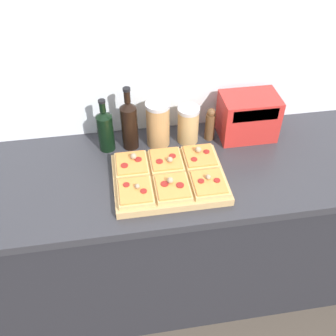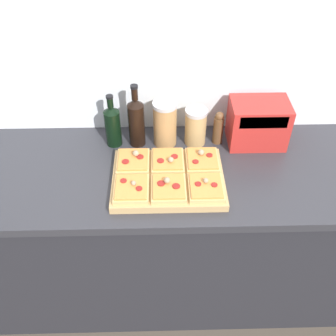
% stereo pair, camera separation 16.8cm
% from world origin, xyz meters
% --- Properties ---
extents(ground_plane, '(12.00, 12.00, 0.00)m').
position_xyz_m(ground_plane, '(0.00, 0.00, 0.00)').
color(ground_plane, '#4C4238').
extents(wall_back, '(6.00, 0.06, 2.50)m').
position_xyz_m(wall_back, '(0.00, 0.67, 1.25)').
color(wall_back, silver).
rests_on(wall_back, ground_plane).
extents(kitchen_counter, '(2.63, 0.67, 0.89)m').
position_xyz_m(kitchen_counter, '(0.00, 0.32, 0.45)').
color(kitchen_counter, '#232328').
rests_on(kitchen_counter, ground_plane).
extents(cutting_board, '(0.48, 0.36, 0.03)m').
position_xyz_m(cutting_board, '(-0.03, 0.24, 0.91)').
color(cutting_board, tan).
rests_on(cutting_board, kitchen_counter).
extents(pizza_slice_back_left, '(0.14, 0.16, 0.06)m').
position_xyz_m(pizza_slice_back_left, '(-0.18, 0.33, 0.94)').
color(pizza_slice_back_left, tan).
rests_on(pizza_slice_back_left, cutting_board).
extents(pizza_slice_back_center, '(0.14, 0.16, 0.05)m').
position_xyz_m(pizza_slice_back_center, '(-0.03, 0.32, 0.94)').
color(pizza_slice_back_center, tan).
rests_on(pizza_slice_back_center, cutting_board).
extents(pizza_slice_back_right, '(0.14, 0.16, 0.06)m').
position_xyz_m(pizza_slice_back_right, '(0.12, 0.33, 0.94)').
color(pizza_slice_back_right, tan).
rests_on(pizza_slice_back_right, cutting_board).
extents(pizza_slice_front_left, '(0.14, 0.16, 0.05)m').
position_xyz_m(pizza_slice_front_left, '(-0.18, 0.15, 0.94)').
color(pizza_slice_front_left, tan).
rests_on(pizza_slice_front_left, cutting_board).
extents(pizza_slice_front_center, '(0.14, 0.16, 0.05)m').
position_xyz_m(pizza_slice_front_center, '(-0.03, 0.15, 0.94)').
color(pizza_slice_front_center, tan).
rests_on(pizza_slice_front_center, cutting_board).
extents(pizza_slice_front_right, '(0.14, 0.16, 0.05)m').
position_xyz_m(pizza_slice_front_right, '(0.12, 0.15, 0.94)').
color(pizza_slice_front_right, tan).
rests_on(pizza_slice_front_right, cutting_board).
extents(olive_oil_bottle, '(0.07, 0.07, 0.27)m').
position_xyz_m(olive_oil_bottle, '(-0.28, 0.51, 1.00)').
color(olive_oil_bottle, black).
rests_on(olive_oil_bottle, kitchen_counter).
extents(wine_bottle, '(0.08, 0.08, 0.32)m').
position_xyz_m(wine_bottle, '(-0.17, 0.51, 1.02)').
color(wine_bottle, black).
rests_on(wine_bottle, kitchen_counter).
extents(grain_jar_tall, '(0.11, 0.11, 0.23)m').
position_xyz_m(grain_jar_tall, '(-0.04, 0.51, 1.00)').
color(grain_jar_tall, '#AD7F4C').
rests_on(grain_jar_tall, kitchen_counter).
extents(grain_jar_short, '(0.10, 0.10, 0.19)m').
position_xyz_m(grain_jar_short, '(0.11, 0.51, 0.98)').
color(grain_jar_short, tan).
rests_on(grain_jar_short, kitchen_counter).
extents(pepper_mill, '(0.05, 0.05, 0.17)m').
position_xyz_m(pepper_mill, '(0.21, 0.51, 0.97)').
color(pepper_mill, brown).
rests_on(pepper_mill, kitchen_counter).
extents(toaster_oven, '(0.29, 0.18, 0.22)m').
position_xyz_m(toaster_oven, '(0.40, 0.51, 1.00)').
color(toaster_oven, red).
rests_on(toaster_oven, kitchen_counter).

